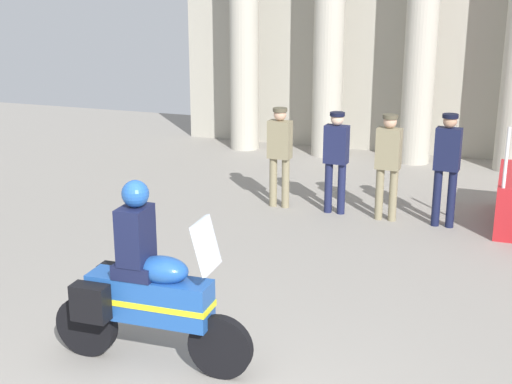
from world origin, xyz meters
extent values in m
cylinder|color=#B2AD9E|center=(-3.30, 10.47, 3.28)|extent=(0.66, 0.66, 6.55)
cylinder|color=#B2AD9E|center=(-1.36, 10.47, 3.28)|extent=(0.66, 0.66, 6.55)
cylinder|color=#B2AD9E|center=(0.58, 10.47, 3.28)|extent=(0.66, 0.66, 6.55)
cylinder|color=silver|center=(2.46, 6.01, 1.26)|extent=(0.05, 0.05, 0.90)
cylinder|color=#847A5B|center=(-1.23, 6.46, 0.43)|extent=(0.13, 0.13, 0.85)
cylinder|color=#847A5B|center=(-1.01, 6.46, 0.43)|extent=(0.13, 0.13, 0.85)
cube|color=#847A5B|center=(-1.12, 6.46, 1.17)|extent=(0.39, 0.24, 0.64)
sphere|color=tan|center=(-1.12, 6.46, 1.59)|extent=(0.21, 0.21, 0.21)
cylinder|color=#4F4937|center=(-1.12, 6.46, 1.67)|extent=(0.24, 0.24, 0.06)
cylinder|color=#191E42|center=(-0.26, 6.45, 0.43)|extent=(0.13, 0.13, 0.85)
cylinder|color=#191E42|center=(-0.04, 6.45, 0.43)|extent=(0.13, 0.13, 0.85)
cube|color=#191E42|center=(-0.15, 6.45, 1.17)|extent=(0.39, 0.24, 0.62)
sphere|color=beige|center=(-0.15, 6.45, 1.58)|extent=(0.21, 0.21, 0.21)
cylinder|color=black|center=(-0.15, 6.45, 1.66)|extent=(0.24, 0.24, 0.06)
cylinder|color=#847A5B|center=(0.60, 6.38, 0.42)|extent=(0.13, 0.13, 0.85)
cylinder|color=#847A5B|center=(0.82, 6.38, 0.42)|extent=(0.13, 0.13, 0.85)
cube|color=#847A5B|center=(0.71, 6.38, 1.18)|extent=(0.39, 0.24, 0.65)
sphere|color=tan|center=(0.71, 6.38, 1.61)|extent=(0.21, 0.21, 0.21)
cylinder|color=#4F4937|center=(0.71, 6.38, 1.69)|extent=(0.24, 0.24, 0.06)
cylinder|color=#141938|center=(1.50, 6.37, 0.46)|extent=(0.13, 0.13, 0.91)
cylinder|color=#141938|center=(1.72, 6.37, 0.46)|extent=(0.13, 0.13, 0.91)
cube|color=#141938|center=(1.61, 6.37, 1.24)|extent=(0.39, 0.24, 0.66)
sphere|color=tan|center=(1.61, 6.37, 1.68)|extent=(0.21, 0.21, 0.21)
cylinder|color=black|center=(1.61, 6.37, 1.75)|extent=(0.24, 0.24, 0.06)
cylinder|color=black|center=(0.07, 1.09, 0.32)|extent=(0.64, 0.12, 0.64)
cylinder|color=black|center=(-1.38, 1.04, 0.32)|extent=(0.64, 0.16, 0.64)
cube|color=#1E4C99|center=(-0.65, 1.06, 0.72)|extent=(1.25, 0.36, 0.44)
ellipsoid|color=#1E4C99|center=(-0.50, 1.07, 1.04)|extent=(0.53, 0.34, 0.26)
cube|color=yellow|center=(-0.65, 1.06, 0.70)|extent=(1.27, 0.38, 0.06)
cube|color=silver|center=(-0.05, 1.08, 1.34)|extent=(0.17, 0.41, 0.47)
cube|color=black|center=(-1.16, 1.30, 0.72)|extent=(0.37, 0.19, 0.36)
cube|color=black|center=(-1.14, 0.78, 0.72)|extent=(0.37, 0.19, 0.36)
cube|color=#141938|center=(-0.77, 1.06, 1.01)|extent=(0.41, 0.35, 0.14)
cube|color=#141938|center=(-0.77, 1.06, 1.36)|extent=(0.27, 0.37, 0.56)
sphere|color=#1E4C99|center=(-0.75, 1.06, 1.77)|extent=(0.26, 0.26, 0.26)
camera|label=1|loc=(2.46, -4.41, 3.62)|focal=49.14mm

